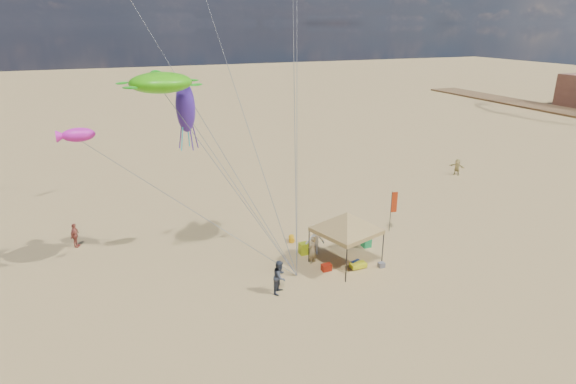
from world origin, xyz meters
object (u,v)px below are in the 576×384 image
(feather_flag, at_px, (393,205))
(cooler_red, at_px, (326,267))
(person_near_b, at_px, (280,277))
(person_near_c, at_px, (315,240))
(chair_green, at_px, (366,241))
(beach_cart, at_px, (358,265))
(person_near_a, at_px, (312,250))
(canopy_tent, at_px, (347,214))
(person_far_c, at_px, (457,167))
(person_far_a, at_px, (75,235))
(cooler_blue, at_px, (356,234))
(chair_yellow, at_px, (304,249))

(feather_flag, bearing_deg, cooler_red, -153.66)
(person_near_b, relative_size, person_near_c, 0.96)
(feather_flag, xyz_separation_m, person_near_c, (-6.15, -1.08, -0.94))
(chair_green, xyz_separation_m, beach_cart, (-1.84, -2.21, -0.15))
(person_near_a, height_order, person_near_b, person_near_b)
(canopy_tent, bearing_deg, person_far_c, 32.32)
(chair_green, relative_size, person_near_a, 0.43)
(canopy_tent, distance_m, beach_cart, 2.98)
(cooler_red, bearing_deg, beach_cart, -14.14)
(canopy_tent, distance_m, person_far_a, 16.63)
(cooler_red, distance_m, chair_green, 4.02)
(cooler_blue, height_order, person_far_a, person_far_a)
(chair_yellow, relative_size, person_far_a, 0.45)
(cooler_red, height_order, person_near_a, person_near_a)
(chair_green, distance_m, chair_yellow, 4.01)
(person_near_a, bearing_deg, person_far_a, -59.74)
(chair_yellow, distance_m, person_near_b, 4.53)
(canopy_tent, relative_size, chair_yellow, 8.12)
(canopy_tent, relative_size, person_near_c, 3.05)
(person_near_c, relative_size, person_far_a, 1.20)
(cooler_blue, bearing_deg, person_far_c, 28.33)
(chair_yellow, height_order, person_near_b, person_near_b)
(feather_flag, relative_size, person_far_c, 1.82)
(beach_cart, bearing_deg, chair_yellow, 127.45)
(person_near_b, bearing_deg, person_far_a, 87.53)
(person_near_a, bearing_deg, feather_flag, 167.04)
(canopy_tent, distance_m, person_near_a, 2.93)
(cooler_blue, bearing_deg, person_near_c, -161.35)
(chair_yellow, height_order, beach_cart, chair_yellow)
(person_far_a, height_order, person_far_c, person_far_a)
(chair_green, bearing_deg, cooler_red, -154.00)
(cooler_red, bearing_deg, feather_flag, 26.34)
(person_near_a, bearing_deg, person_near_b, 8.91)
(cooler_blue, relative_size, person_far_a, 0.35)
(canopy_tent, bearing_deg, person_near_c, 121.81)
(chair_green, distance_m, person_near_b, 7.45)
(feather_flag, xyz_separation_m, person_far_c, (12.47, 8.24, -1.11))
(canopy_tent, distance_m, chair_green, 3.81)
(canopy_tent, relative_size, cooler_red, 10.52)
(person_near_a, distance_m, person_far_a, 14.60)
(chair_green, bearing_deg, canopy_tent, -147.56)
(chair_green, distance_m, person_near_a, 4.02)
(cooler_red, relative_size, beach_cart, 0.60)
(canopy_tent, distance_m, person_far_c, 20.86)
(feather_flag, bearing_deg, chair_green, -153.22)
(canopy_tent, bearing_deg, beach_cart, -61.56)
(cooler_red, xyz_separation_m, person_near_c, (0.26, 2.09, 0.74))
(beach_cart, xyz_separation_m, person_far_c, (17.11, 11.86, 0.57))
(person_near_b, xyz_separation_m, person_near_c, (3.48, 3.22, 0.04))
(feather_flag, xyz_separation_m, beach_cart, (-4.64, -3.62, -1.67))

